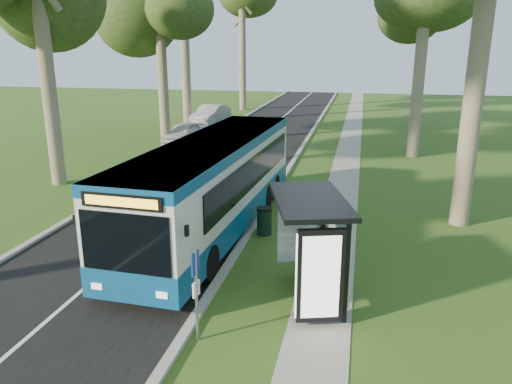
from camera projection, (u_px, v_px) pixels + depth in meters
ground at (224, 274)px, 14.65m from camera, size 120.00×120.00×0.00m
road at (210, 181)px, 24.73m from camera, size 7.00×100.00×0.02m
kerb_east at (279, 183)px, 24.01m from camera, size 0.25×100.00×0.12m
kerb_west at (144, 176)px, 25.41m from camera, size 0.25×100.00×0.12m
centre_line at (210, 180)px, 24.72m from camera, size 0.12×100.00×0.00m
footpath at (342, 188)px, 23.43m from camera, size 1.50×100.00×0.02m
bus at (214, 185)px, 17.58m from camera, size 3.28×12.60×3.31m
bus_stop_sign at (196, 284)px, 10.99m from camera, size 0.11×0.31×2.20m
bus_shelter at (313, 235)px, 12.33m from camera, size 2.58×3.57×2.75m
litter_bin at (264, 221)px, 17.59m from camera, size 0.56×0.56×0.99m
car_white at (184, 133)px, 34.11m from camera, size 2.23×4.38×1.43m
car_silver at (211, 115)px, 42.02m from camera, size 2.38×5.20×1.65m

